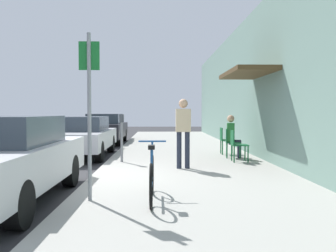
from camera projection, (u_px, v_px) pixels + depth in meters
ground_plane at (90, 182)px, 7.94m from camera, size 60.00×60.00×0.00m
sidewalk_slab at (187, 165)px, 9.99m from camera, size 4.50×32.00×0.12m
building_facade at (276, 80)px, 9.96m from camera, size 1.40×32.00×4.75m
parked_car_0 at (2, 158)px, 6.04m from camera, size 1.80×4.40×1.43m
parked_car_1 at (82, 136)px, 12.35m from camera, size 1.80×4.40×1.35m
parked_car_2 at (105, 128)px, 17.56m from camera, size 1.80×4.40×1.42m
parking_meter at (122, 134)px, 10.17m from camera, size 0.12×0.10×1.32m
street_sign at (89, 103)px, 5.69m from camera, size 0.32×0.06×2.60m
bicycle_0 at (152, 178)px, 5.73m from camera, size 0.46×1.71×0.90m
cafe_chair_0 at (237, 144)px, 10.23m from camera, size 0.45×0.45×0.87m
cafe_chair_1 at (231, 141)px, 11.13m from camera, size 0.50×0.50×0.87m
seated_patron_1 at (233, 135)px, 11.11m from camera, size 0.47×0.41×1.29m
cafe_chair_2 at (225, 139)px, 12.05m from camera, size 0.45×0.45×0.87m
pedestrian_standing at (183, 128)px, 8.98m from camera, size 0.36×0.22×1.70m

